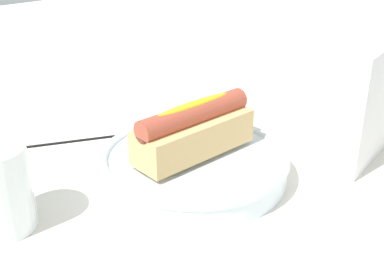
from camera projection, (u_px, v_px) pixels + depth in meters
name	position (u px, v px, depth m)	size (l,w,h in m)	color
ground_plane	(199.00, 180.00, 0.60)	(2.40, 2.40, 0.00)	silver
serving_bowl	(192.00, 164.00, 0.60)	(0.23, 0.23, 0.03)	silver
hotdog_front	(192.00, 131.00, 0.58)	(0.15, 0.06, 0.06)	#DBB270
napkin_box	(361.00, 106.00, 0.62)	(0.11, 0.04, 0.15)	white
chopstick_near	(108.00, 136.00, 0.71)	(0.01, 0.01, 0.22)	black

